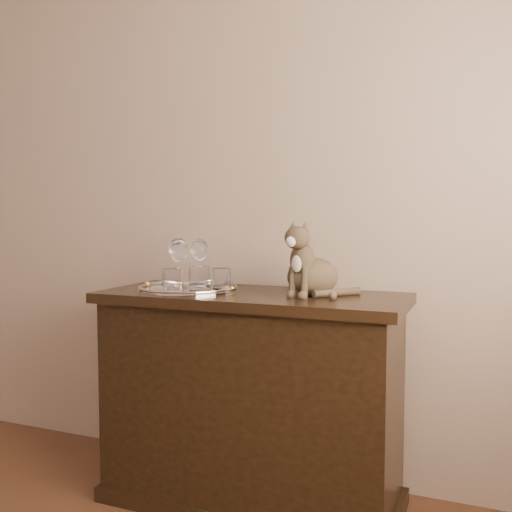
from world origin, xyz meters
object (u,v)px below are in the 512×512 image
at_px(wine_glass_a, 178,262).
at_px(tumbler_a, 200,279).
at_px(tray, 188,289).
at_px(wine_glass_b, 200,262).
at_px(cat, 313,258).
at_px(tumbler_c, 221,279).
at_px(sideboard, 252,399).
at_px(wine_glass_d, 179,264).
at_px(tumbler_b, 173,280).

distance_m(wine_glass_a, tumbler_a, 0.20).
bearing_deg(tumbler_a, tray, 145.03).
relative_size(wine_glass_b, cat, 0.69).
bearing_deg(tumbler_c, sideboard, -4.80).
relative_size(wine_glass_a, wine_glass_d, 1.04).
relative_size(sideboard, tumbler_a, 12.36).
relative_size(tray, wine_glass_b, 2.03).
bearing_deg(tray, tumbler_a, -34.97).
distance_m(sideboard, wine_glass_a, 0.64).
distance_m(tray, cat, 0.53).
height_order(tumbler_a, tumbler_c, tumbler_a).
xyz_separation_m(tumbler_a, tumbler_c, (0.05, 0.09, -0.01)).
bearing_deg(tumbler_b, cat, 20.75).
xyz_separation_m(tray, tumbler_b, (0.01, -0.13, 0.05)).
xyz_separation_m(wine_glass_d, tumbler_c, (0.18, 0.02, -0.06)).
bearing_deg(tumbler_b, tumbler_a, 41.19).
distance_m(tumbler_a, tumbler_b, 0.10).
relative_size(tray, wine_glass_a, 1.96).
height_order(wine_glass_a, wine_glass_b, wine_glass_a).
distance_m(tumbler_b, cat, 0.54).
distance_m(tray, wine_glass_a, 0.14).
height_order(wine_glass_b, wine_glass_d, wine_glass_b).
bearing_deg(tumbler_a, wine_glass_d, 150.33).
bearing_deg(cat, sideboard, -155.76).
bearing_deg(cat, wine_glass_b, -170.27).
relative_size(sideboard, tumbler_c, 14.31).
bearing_deg(wine_glass_b, tumbler_a, -61.73).
bearing_deg(wine_glass_d, wine_glass_b, 63.86).
relative_size(tray, wine_glass_d, 2.04).
bearing_deg(cat, tray, -157.85).
bearing_deg(wine_glass_b, tumbler_b, -86.94).
height_order(tumbler_a, tumbler_b, tumbler_a).
distance_m(wine_glass_b, tumbler_b, 0.25).
height_order(tray, tumbler_c, tumbler_c).
bearing_deg(tray, wine_glass_d, 160.45).
distance_m(sideboard, tumbler_c, 0.49).
distance_m(wine_glass_d, tumbler_b, 0.17).
bearing_deg(tumbler_a, cat, 15.95).
bearing_deg(sideboard, tray, -175.04).
bearing_deg(sideboard, tumbler_c, 175.20).
bearing_deg(wine_glass_a, tumbler_a, -34.60).
height_order(wine_glass_b, tumbler_a, wine_glass_b).
bearing_deg(sideboard, cat, 8.91).
relative_size(sideboard, wine_glass_a, 5.88).
height_order(wine_glass_a, tumbler_b, wine_glass_a).
distance_m(wine_glass_d, tumbler_c, 0.19).
relative_size(tray, tumbler_c, 4.77).
distance_m(wine_glass_a, wine_glass_b, 0.09).
relative_size(wine_glass_a, wine_glass_b, 1.04).
bearing_deg(tumbler_c, wine_glass_a, 175.29).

